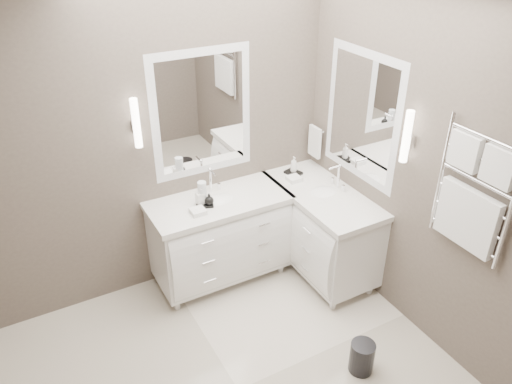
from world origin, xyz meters
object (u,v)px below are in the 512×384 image
vanity_back (220,234)px  waste_bin (362,357)px  vanity_right (320,226)px  towel_ladder (472,198)px

vanity_back → waste_bin: (0.45, -1.50, -0.36)m
vanity_right → waste_bin: size_ratio=4.79×
vanity_right → vanity_back: bearing=159.6°
towel_ladder → vanity_back: bearing=124.1°
vanity_back → towel_ladder: bearing=-55.9°
vanity_right → waste_bin: (-0.43, -1.18, -0.36)m
vanity_back → towel_ladder: size_ratio=1.38×
towel_ladder → vanity_right: bearing=99.8°
vanity_right → towel_ladder: bearing=-80.2°
vanity_right → waste_bin: vanity_right is taller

